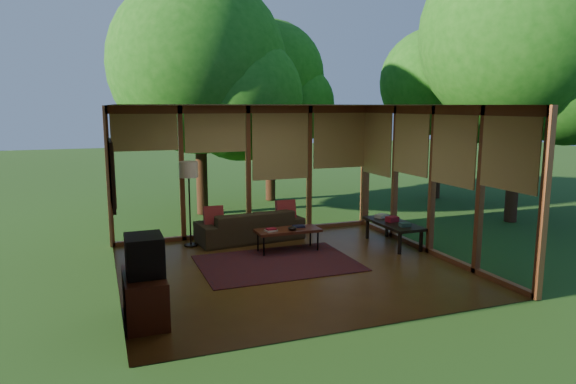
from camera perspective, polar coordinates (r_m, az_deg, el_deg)
name	(u,v)px	position (r m, az deg, el deg)	size (l,w,h in m)	color
floor	(291,269)	(8.67, 0.32, -8.50)	(5.50, 5.50, 0.00)	brown
ceiling	(291,105)	(8.25, 0.34, 9.64)	(5.50, 5.50, 0.00)	white
wall_left	(113,200)	(7.83, -18.85, -0.80)	(0.04, 5.00, 2.70)	silver
wall_front	(366,221)	(6.12, 8.68, -3.15)	(5.50, 0.04, 2.70)	silver
window_wall_back	(248,171)	(10.70, -4.43, 2.33)	(5.50, 0.12, 2.70)	brown
window_wall_right	(432,181)	(9.67, 15.75, 1.23)	(0.12, 5.00, 2.70)	brown
exterior_lawn	(418,181)	(19.33, 14.21, 1.20)	(40.00, 40.00, 0.00)	#244B1C
tree_nw	(198,65)	(12.98, -9.94, 13.72)	(4.31, 4.31, 5.83)	#3B2115
tree_ne	(269,77)	(14.76, -2.13, 12.69)	(3.10, 3.10, 5.07)	#3B2115
tree_se	(519,35)	(12.94, 24.24, 15.62)	(4.36, 4.36, 6.43)	#3B2115
tree_far	(434,83)	(15.54, 15.90, 11.60)	(3.06, 3.06, 4.89)	#3B2115
rug	(277,263)	(8.95, -1.18, -7.89)	(2.66, 1.88, 0.01)	maroon
sofa	(250,225)	(10.38, -4.24, -3.73)	(2.12, 0.83, 0.62)	#392E1C
pillow_left	(214,216)	(10.10, -8.27, -2.66)	(0.38, 0.13, 0.38)	maroon
pillow_right	(286,210)	(10.51, -0.25, -2.03)	(0.40, 0.13, 0.40)	maroon
ct_book_lower	(271,230)	(9.39, -1.91, -4.30)	(0.21, 0.16, 0.03)	#BCB3AA
ct_book_upper	(271,229)	(9.39, -1.91, -4.13)	(0.17, 0.13, 0.03)	maroon
ct_book_side	(299,226)	(9.71, 1.21, -3.83)	(0.22, 0.16, 0.03)	black
ct_bowl	(292,228)	(9.47, 0.49, -4.05)	(0.16, 0.16, 0.07)	black
media_cabinet	(145,297)	(6.85, -15.62, -11.20)	(0.50, 1.00, 0.60)	#582618
television	(144,255)	(6.68, -15.66, -6.77)	(0.45, 0.55, 0.50)	black
console_book_a	(405,225)	(9.86, 12.87, -3.57)	(0.19, 0.14, 0.07)	#2F534B
console_book_b	(392,219)	(10.23, 11.49, -2.97)	(0.22, 0.16, 0.10)	maroon
console_book_c	(381,216)	(10.57, 10.34, -2.63)	(0.24, 0.18, 0.07)	#BCB3AA
floor_lamp	(189,174)	(9.93, -10.98, 1.95)	(0.36, 0.36, 1.65)	black
coffee_table	(288,231)	(9.57, -0.01, -4.35)	(1.20, 0.50, 0.43)	#582618
side_console	(393,224)	(10.21, 11.62, -3.55)	(0.60, 1.40, 0.46)	black
wall_painting	(112,174)	(9.18, -18.97, 1.91)	(0.06, 1.35, 1.15)	black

